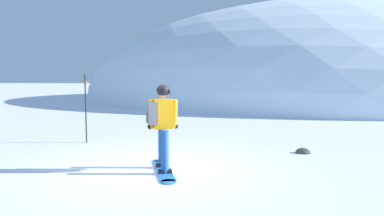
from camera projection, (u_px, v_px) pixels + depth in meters
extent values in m
plane|color=white|center=(148.00, 168.00, 6.81)|extent=(300.00, 300.00, 0.00)
ellipsoid|color=white|center=(302.00, 98.00, 33.26)|extent=(42.09, 37.88, 17.60)
cube|color=blue|center=(164.00, 170.00, 6.62)|extent=(0.95, 1.52, 0.02)
cylinder|color=blue|center=(159.00, 161.00, 7.38)|extent=(0.28, 0.28, 0.02)
cylinder|color=blue|center=(169.00, 182.00, 5.86)|extent=(0.28, 0.28, 0.02)
cube|color=black|center=(162.00, 165.00, 6.85)|extent=(0.29, 0.24, 0.06)
cube|color=black|center=(165.00, 171.00, 6.38)|extent=(0.29, 0.24, 0.06)
cylinder|color=#235699|center=(162.00, 147.00, 6.82)|extent=(0.15, 0.15, 0.82)
cylinder|color=#235699|center=(165.00, 152.00, 6.35)|extent=(0.15, 0.15, 0.82)
cube|color=#F4A314|center=(163.00, 114.00, 6.52)|extent=(0.42, 0.36, 0.58)
cylinder|color=#F4A314|center=(151.00, 114.00, 6.48)|extent=(0.17, 0.20, 0.57)
cylinder|color=#F4A314|center=(175.00, 114.00, 6.57)|extent=(0.17, 0.20, 0.57)
sphere|color=black|center=(150.00, 127.00, 6.53)|extent=(0.11, 0.11, 0.11)
sphere|color=black|center=(175.00, 126.00, 6.63)|extent=(0.11, 0.11, 0.11)
cube|color=slate|center=(153.00, 113.00, 6.48)|extent=(0.29, 0.33, 0.44)
cube|color=slate|center=(148.00, 117.00, 6.47)|extent=(0.14, 0.21, 0.20)
sphere|color=tan|center=(163.00, 92.00, 6.49)|extent=(0.21, 0.21, 0.21)
sphere|color=black|center=(163.00, 91.00, 6.48)|extent=(0.25, 0.25, 0.25)
cube|color=navy|center=(170.00, 92.00, 6.51)|extent=(0.10, 0.17, 0.08)
cylinder|color=black|center=(86.00, 109.00, 9.52)|extent=(0.04, 0.04, 1.92)
cylinder|color=orange|center=(85.00, 82.00, 9.46)|extent=(0.20, 0.20, 0.02)
cone|color=black|center=(85.00, 74.00, 9.44)|extent=(0.04, 0.04, 0.08)
ellipsoid|color=#4C4742|center=(303.00, 153.00, 8.21)|extent=(0.37, 0.32, 0.26)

